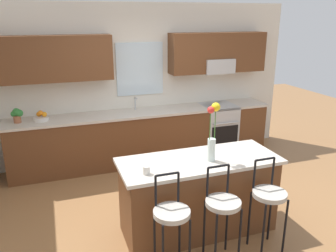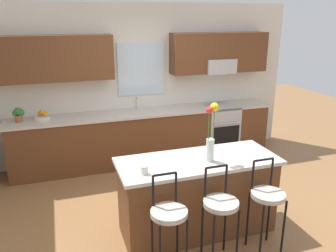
% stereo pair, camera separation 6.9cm
% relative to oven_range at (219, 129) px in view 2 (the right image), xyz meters
% --- Properties ---
extents(ground_plane, '(14.00, 14.00, 0.00)m').
position_rel_oven_range_xyz_m(ground_plane, '(-1.39, -1.68, -0.46)').
color(ground_plane, olive).
extents(back_wall_assembly, '(5.60, 0.50, 2.70)m').
position_rel_oven_range_xyz_m(back_wall_assembly, '(-1.36, 0.31, 1.05)').
color(back_wall_assembly, silver).
rests_on(back_wall_assembly, ground).
extents(counter_run, '(4.56, 0.64, 0.92)m').
position_rel_oven_range_xyz_m(counter_run, '(-1.39, 0.02, 0.01)').
color(counter_run, brown).
rests_on(counter_run, ground).
extents(sink_faucet, '(0.02, 0.13, 0.23)m').
position_rel_oven_range_xyz_m(sink_faucet, '(-1.52, 0.17, 0.60)').
color(sink_faucet, '#B7BABC').
rests_on(sink_faucet, counter_run).
extents(oven_range, '(0.60, 0.64, 0.92)m').
position_rel_oven_range_xyz_m(oven_range, '(0.00, 0.00, 0.00)').
color(oven_range, '#B7BABC').
rests_on(oven_range, ground).
extents(kitchen_island, '(1.85, 0.75, 0.92)m').
position_rel_oven_range_xyz_m(kitchen_island, '(-1.36, -2.18, 0.00)').
color(kitchen_island, brown).
rests_on(kitchen_island, ground).
extents(bar_stool_near, '(0.36, 0.36, 1.04)m').
position_rel_oven_range_xyz_m(bar_stool_near, '(-1.91, -2.76, 0.18)').
color(bar_stool_near, black).
rests_on(bar_stool_near, ground).
extents(bar_stool_middle, '(0.36, 0.36, 1.04)m').
position_rel_oven_range_xyz_m(bar_stool_middle, '(-1.36, -2.76, 0.18)').
color(bar_stool_middle, black).
rests_on(bar_stool_middle, ground).
extents(bar_stool_far, '(0.36, 0.36, 1.04)m').
position_rel_oven_range_xyz_m(bar_stool_far, '(-0.81, -2.76, 0.18)').
color(bar_stool_far, black).
rests_on(bar_stool_far, ground).
extents(flower_vase, '(0.15, 0.11, 0.67)m').
position_rel_oven_range_xyz_m(flower_vase, '(-1.25, -2.25, 0.78)').
color(flower_vase, silver).
rests_on(flower_vase, kitchen_island).
extents(mug_ceramic, '(0.08, 0.08, 0.09)m').
position_rel_oven_range_xyz_m(mug_ceramic, '(-2.04, -2.34, 0.51)').
color(mug_ceramic, silver).
rests_on(mug_ceramic, kitchen_island).
extents(fruit_bowl_oranges, '(0.24, 0.24, 0.16)m').
position_rel_oven_range_xyz_m(fruit_bowl_oranges, '(-3.07, 0.03, 0.51)').
color(fruit_bowl_oranges, silver).
rests_on(fruit_bowl_oranges, counter_run).
extents(potted_plant_small, '(0.18, 0.12, 0.23)m').
position_rel_oven_range_xyz_m(potted_plant_small, '(-3.41, 0.02, 0.59)').
color(potted_plant_small, '#9E5B3D').
rests_on(potted_plant_small, counter_run).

